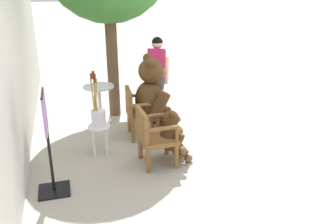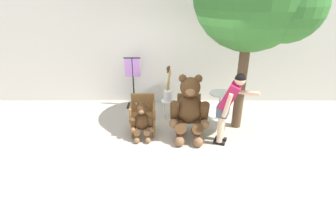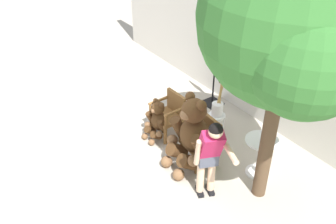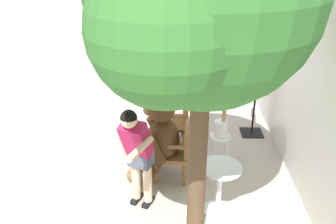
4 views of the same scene
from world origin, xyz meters
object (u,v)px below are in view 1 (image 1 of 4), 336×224
Objects in this scene: teddy_bear_large at (154,97)px; person_visitor at (156,72)px; clothing_display_stand at (48,141)px; brush_bucket at (98,115)px; wooden_chair_left at (154,135)px; white_stool at (100,132)px; teddy_bear_small at (172,136)px; round_side_table at (99,100)px; wooden_chair_right at (139,111)px.

teddy_bear_large is 0.91× the size of person_visitor.
clothing_display_stand is at bearing 137.91° from person_visitor.
brush_bucket is 0.64× the size of clothing_display_stand.
wooden_chair_left is 0.61× the size of teddy_bear_large.
white_stool is 0.29m from brush_bucket.
brush_bucket is at bearing 134.50° from person_visitor.
teddy_bear_large is 1.63× the size of brush_bucket.
brush_bucket is at bearing 52.48° from wooden_chair_left.
white_stool is 1.23m from clothing_display_stand.
person_visitor reaches higher than teddy_bear_small.
round_side_table is at bearing -6.61° from brush_bucket.
teddy_bear_large reaches higher than wooden_chair_left.
wooden_chair_left is 1.00× the size of wooden_chair_right.
teddy_bear_large is at bearing -65.36° from white_stool.
teddy_bear_large reaches higher than clothing_display_stand.
teddy_bear_small reaches higher than white_stool.
person_visitor is at bearing -15.65° from wooden_chair_left.
brush_bucket reaches higher than teddy_bear_small.
clothing_display_stand is (-2.14, 1.93, -0.20)m from person_visitor.
wooden_chair_right is at bearing 88.29° from teddy_bear_large.
teddy_bear_small is 0.97× the size of brush_bucket.
wooden_chair_right is at bearing 146.46° from person_visitor.
white_stool is (-0.46, 0.73, -0.11)m from wooden_chair_right.
brush_bucket is (0.56, 1.02, 0.23)m from teddy_bear_small.
person_visitor is at bearing -33.54° from wooden_chair_right.
white_stool is at bearing 122.29° from wooden_chair_right.
person_visitor is at bearing -42.09° from clothing_display_stand.
person_visitor reaches higher than clothing_display_stand.
teddy_bear_large is 1.04× the size of clothing_display_stand.
round_side_table is (0.82, 0.84, -0.24)m from teddy_bear_large.
wooden_chair_right is at bearing -57.71° from white_stool.
person_visitor is (0.75, -0.49, 0.45)m from wooden_chair_right.
teddy_bear_small is 0.62× the size of clothing_display_stand.
wooden_chair_left is at bearing 165.70° from teddy_bear_large.
person_visitor is 1.74m from brush_bucket.
wooden_chair_right reaches higher than teddy_bear_small.
teddy_bear_large is 1.13m from white_stool.
teddy_bear_small is (0.00, -0.29, -0.05)m from wooden_chair_left.
round_side_table reaches higher than white_stool.
person_visitor is 3.36× the size of white_stool.
person_visitor is 1.13× the size of clothing_display_stand.
person_visitor reaches higher than wooden_chair_right.
wooden_chair_right is at bearing -144.30° from round_side_table.
wooden_chair_left is at bearing -162.33° from round_side_table.
white_stool is 0.34× the size of clothing_display_stand.
person_visitor reaches higher than teddy_bear_large.
teddy_bear_large is at bearing -65.51° from brush_bucket.
clothing_display_stand is at bearing 102.32° from teddy_bear_small.
teddy_bear_large is 1.68× the size of teddy_bear_small.
teddy_bear_large reaches higher than brush_bucket.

